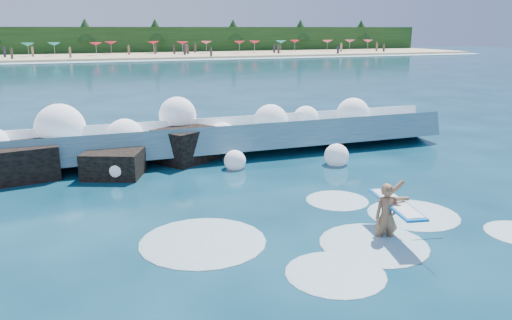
# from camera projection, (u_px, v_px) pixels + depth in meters

# --- Properties ---
(ground) EXTENTS (200.00, 200.00, 0.00)m
(ground) POSITION_uv_depth(u_px,v_px,m) (226.00, 233.00, 12.02)
(ground) COLOR #072A38
(ground) RESTS_ON ground
(beach) EXTENTS (140.00, 20.00, 0.40)m
(beach) POSITION_uv_depth(u_px,v_px,m) (89.00, 57.00, 82.71)
(beach) COLOR tan
(beach) RESTS_ON ground
(wet_band) EXTENTS (140.00, 5.00, 0.08)m
(wet_band) POSITION_uv_depth(u_px,v_px,m) (93.00, 62.00, 72.77)
(wet_band) COLOR silver
(wet_band) RESTS_ON ground
(treeline) EXTENTS (140.00, 4.00, 5.00)m
(treeline) POSITION_uv_depth(u_px,v_px,m) (86.00, 41.00, 91.19)
(treeline) COLOR black
(treeline) RESTS_ON ground
(breaking_wave) EXTENTS (20.16, 3.07, 1.74)m
(breaking_wave) POSITION_uv_depth(u_px,v_px,m) (200.00, 139.00, 19.45)
(breaking_wave) COLOR teal
(breaking_wave) RESTS_ON ground
(rock_cluster) EXTENTS (8.36, 3.44, 1.43)m
(rock_cluster) POSITION_uv_depth(u_px,v_px,m) (100.00, 159.00, 17.13)
(rock_cluster) COLOR black
(rock_cluster) RESTS_ON ground
(surfer_with_board) EXTENTS (1.08, 2.84, 1.61)m
(surfer_with_board) POSITION_uv_depth(u_px,v_px,m) (389.00, 214.00, 11.62)
(surfer_with_board) COLOR #8F6142
(surfer_with_board) RESTS_ON ground
(wave_spray) EXTENTS (15.30, 4.95, 2.35)m
(wave_spray) POSITION_uv_depth(u_px,v_px,m) (183.00, 129.00, 18.96)
(wave_spray) COLOR white
(wave_spray) RESTS_ON ground
(surf_foam) EXTENTS (9.63, 5.84, 0.15)m
(surf_foam) POSITION_uv_depth(u_px,v_px,m) (325.00, 235.00, 11.91)
(surf_foam) COLOR silver
(surf_foam) RESTS_ON ground
(beach_umbrellas) EXTENTS (110.38, 6.79, 0.50)m
(beach_umbrellas) POSITION_uv_depth(u_px,v_px,m) (88.00, 44.00, 83.41)
(beach_umbrellas) COLOR red
(beach_umbrellas) RESTS_ON ground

